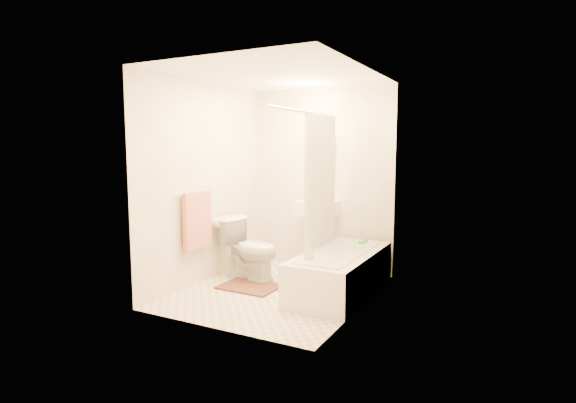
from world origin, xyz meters
The scene contains 17 objects.
floor centered at (0.00, 0.00, 0.00)m, with size 2.40×2.40×0.00m, color beige.
ceiling centered at (0.00, 0.00, 2.40)m, with size 2.40×2.40×0.00m, color white.
wall_back centered at (0.00, 1.20, 1.20)m, with size 2.00×0.02×2.40m, color beige.
wall_left centered at (-1.00, 0.00, 1.20)m, with size 0.02×2.40×2.40m, color beige.
wall_right centered at (1.00, 0.00, 1.20)m, with size 0.02×2.40×2.40m, color beige.
mirror centered at (0.00, 1.18, 1.50)m, with size 0.40×0.03×0.55m, color white.
curtain_rod centered at (0.30, 0.10, 2.00)m, with size 0.03×0.03×1.70m, color silver.
shower_curtain centered at (0.30, 0.50, 1.22)m, with size 0.04×0.80×1.55m, color silver.
towel_bar centered at (-0.96, -0.25, 1.10)m, with size 0.02×0.02×0.60m, color silver.
towel centered at (-0.93, -0.25, 0.78)m, with size 0.06×0.45×0.66m, color #CC7266.
toilet_paper centered at (-0.93, 0.12, 0.70)m, with size 0.12×0.12×0.11m, color white.
toilet centered at (-0.53, 0.26, 0.38)m, with size 0.43×0.77×0.75m, color white.
sink centered at (0.01, 1.06, 0.50)m, with size 0.51×0.41×1.00m, color white, non-canonical shape.
bathtub centered at (0.64, 0.30, 0.23)m, with size 0.71×1.62×0.46m, color white, non-canonical shape.
bath_mat centered at (-0.35, -0.04, 0.01)m, with size 0.67×0.50×0.02m, color #47291D.
soap_bottle centered at (0.47, -0.18, 0.54)m, with size 0.08×0.08×0.17m, color silver.
scrub_brush centered at (0.71, 0.87, 0.48)m, with size 0.06×0.19×0.04m, color #3EC05C.
Camera 1 is at (2.40, -4.33, 1.62)m, focal length 28.00 mm.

